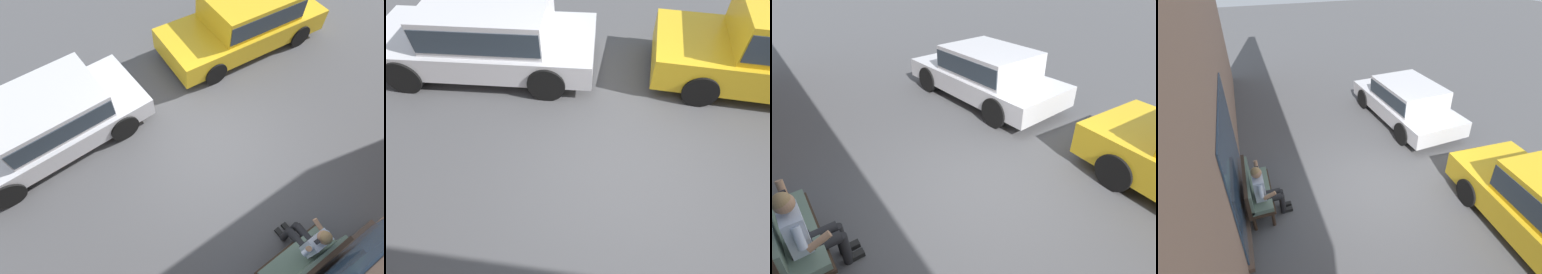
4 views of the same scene
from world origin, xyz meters
TOP-DOWN VIEW (x-y plane):
  - ground_plane at (0.00, 0.00)m, footprint 60.00×60.00m
  - bench at (0.32, 2.90)m, footprint 1.55×0.55m
  - person_on_phone at (0.02, 2.68)m, footprint 0.73×0.74m
  - parked_car_mid at (2.85, -2.34)m, footprint 4.45×2.18m

SIDE VIEW (x-z plane):
  - ground_plane at x=0.00m, z-range 0.00..0.00m
  - bench at x=0.32m, z-range 0.06..1.05m
  - person_on_phone at x=0.02m, z-range 0.03..1.35m
  - parked_car_mid at x=2.85m, z-range 0.08..1.46m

